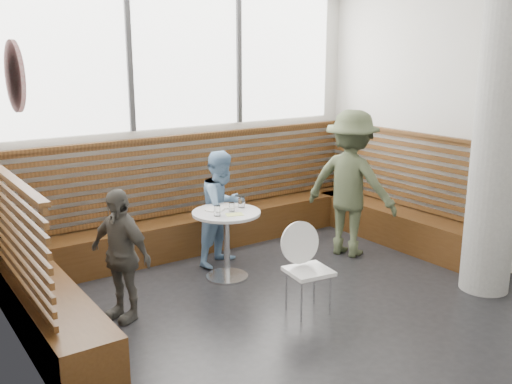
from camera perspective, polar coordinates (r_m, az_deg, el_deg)
room at (r=5.21m, az=6.27°, el=4.25°), size 5.00×5.00×3.20m
booth at (r=6.89m, az=-3.68°, el=-3.51°), size 5.00×2.50×1.44m
concrete_column at (r=6.23m, az=23.06°, el=4.79°), size 0.50×0.50×3.20m
wall_art at (r=4.37m, az=-22.99°, el=10.60°), size 0.03×0.50×0.50m
cafe_table at (r=6.28m, az=-2.96°, el=-3.87°), size 0.75×0.75×0.77m
cafe_chair at (r=5.53m, az=4.85°, el=-6.89°), size 0.42×0.41×0.87m
adult_man at (r=7.04m, az=9.48°, el=0.82°), size 1.04×1.32×1.79m
child_back at (r=6.68m, az=-3.36°, el=-1.63°), size 0.80×0.72×1.36m
child_left at (r=5.47m, az=-13.43°, el=-6.13°), size 0.55×0.80×1.26m
plate_near at (r=6.28m, az=-4.20°, el=-1.73°), size 0.22×0.22×0.02m
plate_far at (r=6.39m, az=-2.88°, el=-1.45°), size 0.19×0.19×0.01m
glass_left at (r=6.04m, az=-3.90°, el=-1.89°), size 0.07×0.07×0.11m
glass_mid at (r=6.20m, az=-2.45°, el=-1.51°), size 0.06×0.06×0.10m
glass_right at (r=6.36m, az=-1.46°, el=-1.03°), size 0.08×0.08×0.12m
menu_card at (r=6.10m, az=-2.16°, el=-2.25°), size 0.21×0.18×0.00m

